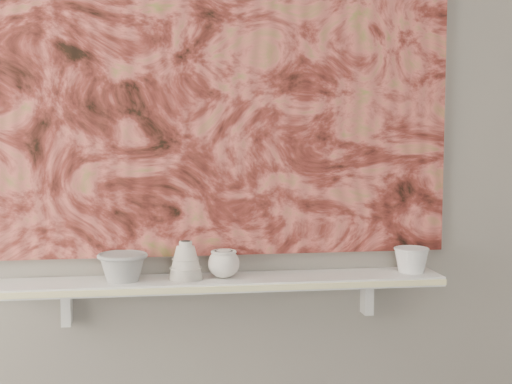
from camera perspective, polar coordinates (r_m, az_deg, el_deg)
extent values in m
plane|color=gray|center=(2.31, -2.92, 3.88)|extent=(3.60, 0.00, 3.60)
cube|color=silver|center=(2.27, -2.65, -7.25)|extent=(1.40, 0.18, 0.03)
cube|color=#F4EBA2|center=(2.17, -2.41, -7.77)|extent=(1.40, 0.01, 0.02)
cube|color=silver|center=(2.35, -14.91, -8.82)|extent=(0.03, 0.06, 0.12)
cube|color=silver|center=(2.44, 8.86, -8.21)|extent=(0.03, 0.06, 0.12)
cube|color=maroon|center=(2.30, -2.91, 8.61)|extent=(1.50, 0.02, 1.10)
cube|color=black|center=(2.37, 8.04, 1.01)|extent=(0.09, 0.00, 0.08)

